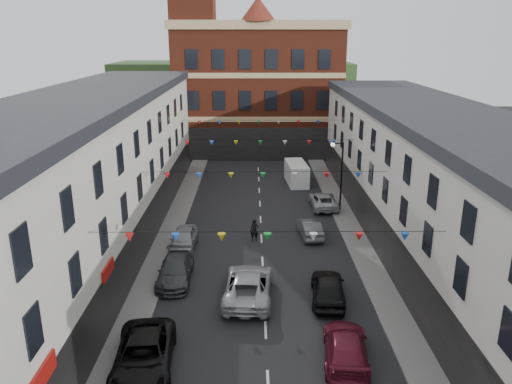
{
  "coord_description": "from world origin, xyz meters",
  "views": [
    {
      "loc": [
        -0.65,
        -26.13,
        14.33
      ],
      "look_at": [
        -0.41,
        7.44,
        3.79
      ],
      "focal_mm": 35.0,
      "sensor_mm": 36.0,
      "label": 1
    }
  ],
  "objects_px": {
    "car_right_e": "(310,228)",
    "car_left_d": "(175,271)",
    "car_right_c": "(346,348)",
    "car_right_f": "(323,201)",
    "car_left_e": "(184,239)",
    "street_lamp": "(339,167)",
    "moving_car": "(248,285)",
    "white_van": "(297,173)",
    "car_left_c": "(144,356)",
    "pedestrian": "(254,230)",
    "car_right_d": "(328,288)"
  },
  "relations": [
    {
      "from": "car_right_e",
      "to": "car_left_d",
      "type": "bearing_deg",
      "value": 32.69
    },
    {
      "from": "car_right_c",
      "to": "car_right_e",
      "type": "bearing_deg",
      "value": -83.08
    },
    {
      "from": "car_right_f",
      "to": "car_right_c",
      "type": "bearing_deg",
      "value": 84.06
    },
    {
      "from": "car_left_e",
      "to": "street_lamp",
      "type": "bearing_deg",
      "value": 33.7
    },
    {
      "from": "street_lamp",
      "to": "moving_car",
      "type": "bearing_deg",
      "value": -116.9
    },
    {
      "from": "car_left_e",
      "to": "car_right_f",
      "type": "relative_size",
      "value": 0.9
    },
    {
      "from": "car_right_e",
      "to": "white_van",
      "type": "height_order",
      "value": "white_van"
    },
    {
      "from": "moving_car",
      "to": "car_left_d",
      "type": "bearing_deg",
      "value": -21.37
    },
    {
      "from": "car_left_c",
      "to": "pedestrian",
      "type": "distance_m",
      "value": 15.57
    },
    {
      "from": "car_left_c",
      "to": "street_lamp",
      "type": "bearing_deg",
      "value": 55.78
    },
    {
      "from": "car_left_d",
      "to": "car_right_c",
      "type": "bearing_deg",
      "value": -42.06
    },
    {
      "from": "car_right_c",
      "to": "street_lamp",
      "type": "bearing_deg",
      "value": -91.21
    },
    {
      "from": "street_lamp",
      "to": "car_right_e",
      "type": "xyz_separation_m",
      "value": [
        -2.94,
        -5.58,
        -3.26
      ]
    },
    {
      "from": "street_lamp",
      "to": "car_right_c",
      "type": "distance_m",
      "value": 21.02
    },
    {
      "from": "car_left_e",
      "to": "white_van",
      "type": "relative_size",
      "value": 0.88
    },
    {
      "from": "street_lamp",
      "to": "white_van",
      "type": "relative_size",
      "value": 1.25
    },
    {
      "from": "car_left_d",
      "to": "moving_car",
      "type": "relative_size",
      "value": 0.83
    },
    {
      "from": "pedestrian",
      "to": "moving_car",
      "type": "bearing_deg",
      "value": -86.47
    },
    {
      "from": "car_left_c",
      "to": "car_left_e",
      "type": "xyz_separation_m",
      "value": [
        0.0,
        13.45,
        -0.05
      ]
    },
    {
      "from": "pedestrian",
      "to": "car_right_d",
      "type": "bearing_deg",
      "value": -58.07
    },
    {
      "from": "car_right_d",
      "to": "car_right_e",
      "type": "height_order",
      "value": "car_right_d"
    },
    {
      "from": "car_right_f",
      "to": "street_lamp",
      "type": "bearing_deg",
      "value": 137.93
    },
    {
      "from": "car_left_e",
      "to": "white_van",
      "type": "bearing_deg",
      "value": 61.12
    },
    {
      "from": "car_left_c",
      "to": "car_left_d",
      "type": "distance_m",
      "value": 8.55
    },
    {
      "from": "car_right_f",
      "to": "pedestrian",
      "type": "distance_m",
      "value": 9.51
    },
    {
      "from": "car_right_c",
      "to": "pedestrian",
      "type": "distance_m",
      "value": 14.7
    },
    {
      "from": "white_van",
      "to": "car_right_f",
      "type": "bearing_deg",
      "value": -81.74
    },
    {
      "from": "car_right_c",
      "to": "white_van",
      "type": "distance_m",
      "value": 29.02
    },
    {
      "from": "car_left_e",
      "to": "car_right_d",
      "type": "bearing_deg",
      "value": -37.6
    },
    {
      "from": "car_right_c",
      "to": "car_left_c",
      "type": "bearing_deg",
      "value": 10.96
    },
    {
      "from": "car_left_d",
      "to": "moving_car",
      "type": "xyz_separation_m",
      "value": [
        4.46,
        -2.05,
        0.11
      ]
    },
    {
      "from": "car_right_c",
      "to": "pedestrian",
      "type": "xyz_separation_m",
      "value": [
        -4.12,
        14.11,
        0.13
      ]
    },
    {
      "from": "car_left_c",
      "to": "moving_car",
      "type": "bearing_deg",
      "value": 50.16
    },
    {
      "from": "car_right_c",
      "to": "car_right_f",
      "type": "relative_size",
      "value": 1.04
    },
    {
      "from": "car_right_f",
      "to": "moving_car",
      "type": "distance_m",
      "value": 16.88
    },
    {
      "from": "car_left_e",
      "to": "pedestrian",
      "type": "bearing_deg",
      "value": 15.59
    },
    {
      "from": "white_van",
      "to": "street_lamp",
      "type": "bearing_deg",
      "value": -76.44
    },
    {
      "from": "car_left_c",
      "to": "pedestrian",
      "type": "height_order",
      "value": "pedestrian"
    },
    {
      "from": "car_right_e",
      "to": "pedestrian",
      "type": "relative_size",
      "value": 2.33
    },
    {
      "from": "car_left_e",
      "to": "white_van",
      "type": "height_order",
      "value": "white_van"
    },
    {
      "from": "car_left_d",
      "to": "car_right_f",
      "type": "height_order",
      "value": "car_left_d"
    },
    {
      "from": "car_left_c",
      "to": "car_right_f",
      "type": "bearing_deg",
      "value": 58.95
    },
    {
      "from": "car_right_c",
      "to": "car_right_f",
      "type": "xyz_separation_m",
      "value": [
        1.9,
        21.48,
        -0.06
      ]
    },
    {
      "from": "car_right_d",
      "to": "car_right_e",
      "type": "bearing_deg",
      "value": -84.7
    },
    {
      "from": "street_lamp",
      "to": "car_left_d",
      "type": "distance_m",
      "value": 17.67
    },
    {
      "from": "moving_car",
      "to": "white_van",
      "type": "relative_size",
      "value": 1.21
    },
    {
      "from": "street_lamp",
      "to": "pedestrian",
      "type": "distance_m",
      "value": 10.05
    },
    {
      "from": "car_left_e",
      "to": "car_right_f",
      "type": "height_order",
      "value": "car_left_e"
    },
    {
      "from": "car_left_d",
      "to": "car_right_f",
      "type": "relative_size",
      "value": 1.02
    },
    {
      "from": "street_lamp",
      "to": "white_van",
      "type": "bearing_deg",
      "value": 108.01
    }
  ]
}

